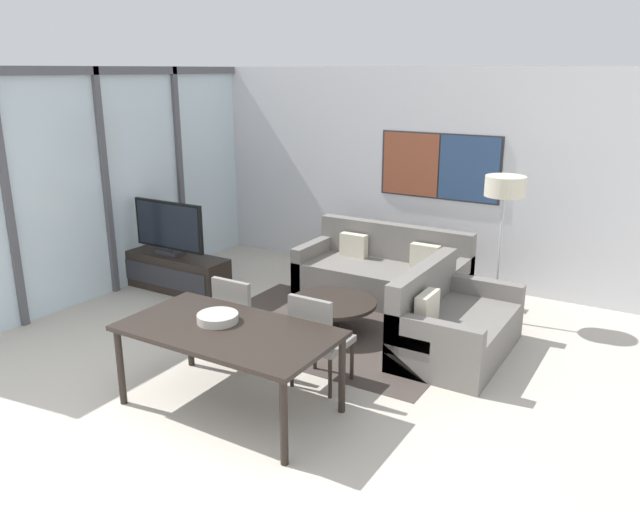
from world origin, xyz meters
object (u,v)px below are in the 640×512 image
(sofa_main, at_px, (384,275))
(floor_lamp, at_px, (505,194))
(television, at_px, (169,228))
(dining_chair_centre, at_px, (317,336))
(dining_chair_left, at_px, (240,316))
(fruit_bowl, at_px, (218,317))
(coffee_table, at_px, (332,308))
(tv_console, at_px, (172,271))
(sofa_side, at_px, (449,327))
(dining_table, at_px, (228,336))

(sofa_main, xyz_separation_m, floor_lamp, (1.43, -0.06, 1.19))
(television, height_order, sofa_main, television)
(dining_chair_centre, xyz_separation_m, floor_lamp, (0.92, 2.39, 0.97))
(dining_chair_left, height_order, dining_chair_centre, same)
(fruit_bowl, bearing_deg, coffee_table, 87.20)
(tv_console, relative_size, sofa_side, 1.09)
(sofa_side, relative_size, fruit_bowl, 4.37)
(sofa_main, bearing_deg, tv_console, -154.39)
(coffee_table, xyz_separation_m, floor_lamp, (1.43, 1.24, 1.20))
(sofa_main, distance_m, dining_chair_left, 2.46)
(coffee_table, bearing_deg, sofa_side, 6.70)
(dining_table, xyz_separation_m, dining_chair_left, (-0.44, 0.71, -0.17))
(dining_chair_centre, bearing_deg, tv_console, 157.15)
(dining_chair_centre, height_order, fruit_bowl, dining_chair_centre)
(dining_chair_left, xyz_separation_m, dining_chair_centre, (0.88, -0.02, 0.00))
(sofa_main, distance_m, dining_table, 3.16)
(sofa_main, distance_m, coffee_table, 1.30)
(tv_console, xyz_separation_m, floor_lamp, (3.91, 1.13, 1.23))
(tv_console, relative_size, fruit_bowl, 4.74)
(sofa_side, distance_m, fruit_bowl, 2.41)
(dining_chair_left, bearing_deg, sofa_side, 37.95)
(dining_table, relative_size, dining_chair_centre, 2.01)
(tv_console, relative_size, sofa_main, 0.79)
(coffee_table, bearing_deg, dining_chair_left, -107.94)
(sofa_main, bearing_deg, floor_lamp, -2.28)
(tv_console, xyz_separation_m, sofa_side, (3.75, 0.04, 0.04))
(television, height_order, dining_chair_left, television)
(tv_console, distance_m, floor_lamp, 4.25)
(coffee_table, bearing_deg, television, 177.45)
(tv_console, height_order, dining_chair_centre, dining_chair_centre)
(television, distance_m, sofa_side, 3.79)
(television, distance_m, dining_table, 3.22)
(tv_console, relative_size, dining_chair_left, 1.84)
(television, height_order, fruit_bowl, television)
(tv_console, height_order, sofa_main, sofa_main)
(sofa_main, relative_size, coffee_table, 2.15)
(television, xyz_separation_m, dining_chair_left, (2.11, -1.24, -0.33))
(tv_console, height_order, sofa_side, sofa_side)
(television, relative_size, fruit_bowl, 3.19)
(sofa_side, distance_m, dining_chair_centre, 1.52)
(dining_chair_left, bearing_deg, sofa_main, 81.43)
(television, height_order, sofa_side, television)
(television, bearing_deg, dining_table, -37.44)
(dining_table, relative_size, fruit_bowl, 5.18)
(dining_chair_left, distance_m, fruit_bowl, 0.76)
(fruit_bowl, distance_m, floor_lamp, 3.45)
(television, relative_size, dining_chair_left, 1.24)
(dining_chair_centre, xyz_separation_m, fruit_bowl, (-0.60, -0.63, 0.27))
(sofa_side, xyz_separation_m, floor_lamp, (0.16, 1.09, 1.19))
(sofa_side, bearing_deg, television, 90.60)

